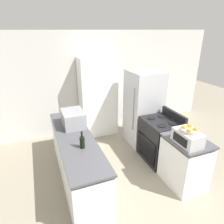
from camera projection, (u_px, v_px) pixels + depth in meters
ground_plane at (155, 218)px, 2.98m from camera, size 14.00×14.00×0.00m
wall_back at (92, 83)px, 5.21m from camera, size 7.00×0.06×2.60m
counter_left at (77, 159)px, 3.62m from camera, size 0.60×2.37×0.90m
counter_right at (184, 163)px, 3.52m from camera, size 0.60×0.75×0.90m
pantry_cabinet at (98, 97)px, 5.09m from camera, size 0.91×0.53×2.01m
stove at (160, 140)px, 4.19m from camera, size 0.66×0.78×1.06m
refrigerator at (143, 108)px, 4.73m from camera, size 0.74×0.74×1.76m
microwave at (73, 118)px, 3.78m from camera, size 0.40×0.53×0.29m
wine_bottle at (82, 142)px, 3.07m from camera, size 0.08×0.08×0.28m
toaster_oven at (187, 138)px, 3.16m from camera, size 0.30×0.46×0.23m
fruit_bowl at (189, 130)px, 3.09m from camera, size 0.26×0.26×0.10m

